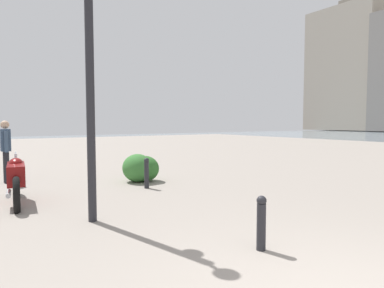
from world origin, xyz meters
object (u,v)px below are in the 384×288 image
at_px(lamppost, 90,57).
at_px(pedestrian, 6,147).
at_px(bollard_mid, 147,172).
at_px(motorcycle, 16,179).
at_px(bollard_near, 261,222).

height_order(lamppost, pedestrian, lamppost).
distance_m(pedestrian, bollard_mid, 4.07).
bearing_deg(bollard_mid, motorcycle, 89.55).
xyz_separation_m(lamppost, bollard_near, (-2.50, -1.45, -2.36)).
distance_m(lamppost, bollard_near, 3.73).
relative_size(lamppost, motorcycle, 1.90).
height_order(lamppost, motorcycle, lamppost).
bearing_deg(pedestrian, bollard_near, -162.48).
bearing_deg(bollard_mid, pedestrian, 45.89).
bearing_deg(bollard_near, pedestrian, 17.52).
distance_m(bollard_near, bollard_mid, 4.63).
height_order(bollard_near, bollard_mid, bollard_mid).
distance_m(motorcycle, pedestrian, 2.83).
distance_m(pedestrian, bollard_near, 7.79).
bearing_deg(lamppost, motorcycle, 23.48).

